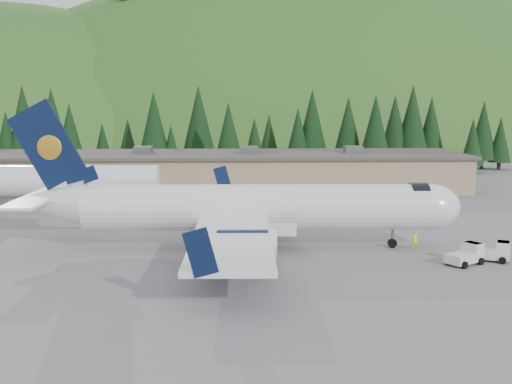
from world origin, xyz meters
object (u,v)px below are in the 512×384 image
at_px(terminal_building, 214,171).
at_px(ramp_worker, 415,240).
at_px(baggage_tug_a, 467,255).
at_px(airliner, 245,209).
at_px(baggage_tug_b, 493,252).
at_px(second_airliner, 39,180).

xyz_separation_m(terminal_building, ramp_worker, (18.20, -38.94, -1.82)).
relative_size(baggage_tug_a, ramp_worker, 2.07).
xyz_separation_m(airliner, baggage_tug_b, (19.36, -5.01, -2.65)).
bearing_deg(ramp_worker, baggage_tug_b, 124.93).
bearing_deg(baggage_tug_a, terminal_building, 81.93).
height_order(second_airliner, terminal_building, second_airliner).
height_order(airliner, baggage_tug_b, airliner).
distance_m(airliner, second_airliner, 32.41).
height_order(baggage_tug_a, baggage_tug_b, baggage_tug_b).
height_order(terminal_building, ramp_worker, terminal_building).
distance_m(baggage_tug_b, ramp_worker, 6.48).
bearing_deg(baggage_tug_b, airliner, -170.92).
bearing_deg(second_airliner, baggage_tug_b, -32.01).
relative_size(baggage_tug_b, ramp_worker, 2.09).
height_order(baggage_tug_b, ramp_worker, ramp_worker).
bearing_deg(second_airliner, baggage_tug_a, -34.38).
relative_size(airliner, second_airliner, 1.38).
distance_m(baggage_tug_b, terminal_building, 48.92).
relative_size(airliner, baggage_tug_b, 11.32).
bearing_deg(baggage_tug_b, terminal_building, 141.99).
height_order(baggage_tug_a, ramp_worker, ramp_worker).
xyz_separation_m(airliner, ramp_worker, (14.31, -0.96, -2.57)).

